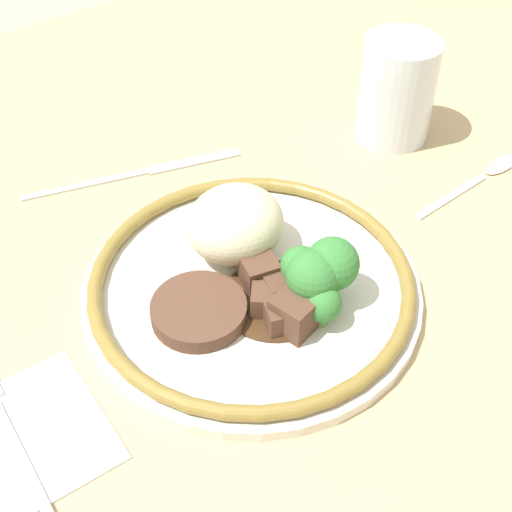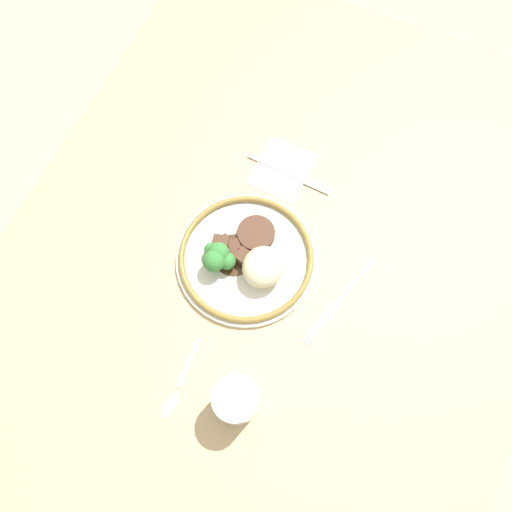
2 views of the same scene
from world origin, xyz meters
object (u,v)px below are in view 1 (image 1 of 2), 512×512
(plate, at_px, (254,276))
(juice_glass, at_px, (396,96))
(knife, at_px, (142,173))
(spoon, at_px, (491,172))

(plate, bearing_deg, juice_glass, 21.03)
(juice_glass, relative_size, knife, 0.50)
(knife, xyz_separation_m, spoon, (0.27, -0.20, 0.00))
(knife, distance_m, spoon, 0.34)
(spoon, bearing_deg, juice_glass, 103.51)
(knife, height_order, spoon, spoon)
(knife, bearing_deg, spoon, -20.10)
(plate, height_order, knife, plate)
(juice_glass, distance_m, spoon, 0.12)
(knife, bearing_deg, plate, -75.53)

